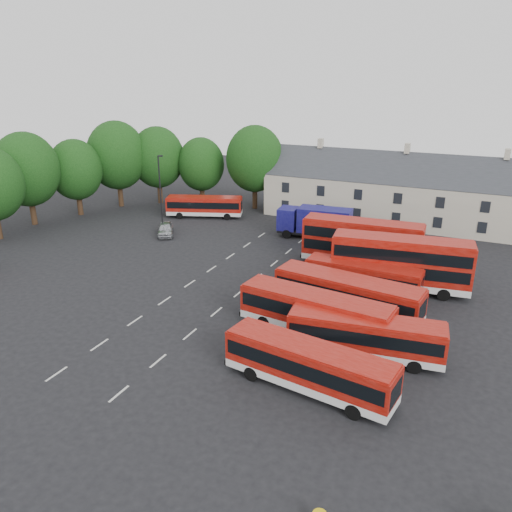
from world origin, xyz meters
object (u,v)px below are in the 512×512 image
(bus_dd_south, at_px, (401,261))
(box_truck, at_px, (315,221))
(silver_car, at_px, (166,229))
(lamppost, at_px, (161,193))
(bus_row_a, at_px, (309,364))

(bus_dd_south, height_order, box_truck, bus_dd_south)
(silver_car, bearing_deg, lamppost, 121.50)
(box_truck, bearing_deg, lamppost, -165.34)
(bus_dd_south, height_order, silver_car, bus_dd_south)
(bus_dd_south, height_order, lamppost, lamppost)
(silver_car, distance_m, lamppost, 4.28)
(bus_dd_south, xyz_separation_m, lamppost, (-28.33, 4.86, 2.24))
(box_truck, height_order, lamppost, lamppost)
(lamppost, bearing_deg, bus_dd_south, -9.75)
(lamppost, bearing_deg, bus_row_a, -40.63)
(bus_row_a, xyz_separation_m, lamppost, (-26.01, 22.31, 3.18))
(bus_dd_south, relative_size, silver_car, 2.73)
(bus_row_a, distance_m, bus_dd_south, 17.63)
(box_truck, distance_m, lamppost, 18.24)
(bus_row_a, height_order, lamppost, lamppost)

